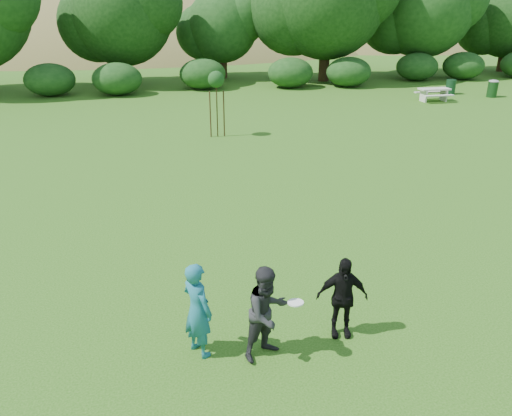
# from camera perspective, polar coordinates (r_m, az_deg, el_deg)

# --- Properties ---
(ground) EXTENTS (120.00, 120.00, 0.00)m
(ground) POSITION_cam_1_polar(r_m,az_deg,el_deg) (9.92, 3.45, -12.62)
(ground) COLOR #19470C
(ground) RESTS_ON ground
(player_teal) EXTENTS (0.71, 0.77, 1.77)m
(player_teal) POSITION_cam_1_polar(r_m,az_deg,el_deg) (8.68, -6.70, -11.47)
(player_teal) COLOR #1B637A
(player_teal) RESTS_ON ground
(player_grey) EXTENTS (1.04, 0.96, 1.72)m
(player_grey) POSITION_cam_1_polar(r_m,az_deg,el_deg) (8.59, 1.29, -11.89)
(player_grey) COLOR #27272A
(player_grey) RESTS_ON ground
(player_black) EXTENTS (0.98, 0.55, 1.58)m
(player_black) POSITION_cam_1_polar(r_m,az_deg,el_deg) (9.23, 9.80, -10.01)
(player_black) COLOR black
(player_black) RESTS_ON ground
(trash_can_near) EXTENTS (0.60, 0.60, 0.90)m
(trash_can_near) POSITION_cam_1_polar(r_m,az_deg,el_deg) (34.82, 21.35, 12.77)
(trash_can_near) COLOR #153920
(trash_can_near) RESTS_ON ground
(frisbee) EXTENTS (0.27, 0.27, 0.05)m
(frisbee) POSITION_cam_1_polar(r_m,az_deg,el_deg) (8.33, 4.56, -10.73)
(frisbee) COLOR white
(frisbee) RESTS_ON ground
(sapling) EXTENTS (0.70, 0.70, 2.85)m
(sapling) POSITION_cam_1_polar(r_m,az_deg,el_deg) (22.03, -4.58, 14.25)
(sapling) COLOR #362615
(sapling) RESTS_ON ground
(picnic_table) EXTENTS (1.80, 1.48, 0.76)m
(picnic_table) POSITION_cam_1_polar(r_m,az_deg,el_deg) (31.99, 19.67, 12.33)
(picnic_table) COLOR beige
(picnic_table) RESTS_ON ground
(trash_can_lidded) EXTENTS (0.60, 0.60, 1.05)m
(trash_can_lidded) POSITION_cam_1_polar(r_m,az_deg,el_deg) (34.74, 25.43, 12.27)
(trash_can_lidded) COLOR #143916
(trash_can_lidded) RESTS_ON ground
(hillside) EXTENTS (150.00, 72.00, 52.00)m
(hillside) POSITION_cam_1_polar(r_m,az_deg,el_deg) (78.28, -9.89, 9.66)
(hillside) COLOR olive
(hillside) RESTS_ON ground
(tree_row) EXTENTS (53.92, 10.38, 9.62)m
(tree_row) POSITION_cam_1_polar(r_m,az_deg,el_deg) (36.86, -3.05, 21.66)
(tree_row) COLOR #3A2616
(tree_row) RESTS_ON ground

